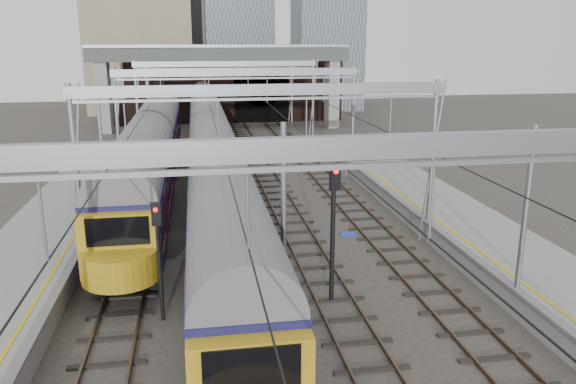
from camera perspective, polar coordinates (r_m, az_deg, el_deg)
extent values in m
plane|color=#38332D|center=(19.83, 0.50, -14.22)|extent=(160.00, 160.00, 0.00)
cube|color=slate|center=(21.98, -22.44, -9.32)|extent=(0.35, 55.00, 0.12)
cube|color=gold|center=(22.07, -23.74, -9.16)|extent=(0.12, 55.00, 0.01)
cube|color=slate|center=(20.98, 24.22, -10.70)|extent=(0.35, 47.00, 0.12)
cube|color=gold|center=(21.22, 25.38, -10.35)|extent=(0.12, 47.00, 0.01)
cube|color=#4C3828|center=(33.64, -15.36, -2.02)|extent=(0.08, 80.00, 0.16)
cube|color=#4C3828|center=(33.51, -12.91, -1.93)|extent=(0.08, 80.00, 0.16)
cube|color=black|center=(33.59, -14.13, -2.10)|extent=(2.40, 80.00, 0.14)
cube|color=#4C3828|center=(33.44, -8.53, -1.74)|extent=(0.08, 80.00, 0.16)
cube|color=#4C3828|center=(33.48, -6.07, -1.64)|extent=(0.08, 80.00, 0.16)
cube|color=black|center=(33.47, -7.30, -1.81)|extent=(2.40, 80.00, 0.14)
cube|color=#4C3828|center=(33.70, -1.72, -1.44)|extent=(0.08, 80.00, 0.16)
cube|color=#4C3828|center=(33.92, 0.69, -1.33)|extent=(0.08, 80.00, 0.16)
cube|color=black|center=(33.82, -0.51, -1.50)|extent=(2.40, 80.00, 0.14)
cube|color=#4C3828|center=(34.44, 4.89, -1.12)|extent=(0.08, 80.00, 0.16)
cube|color=#4C3828|center=(34.81, 7.19, -1.01)|extent=(0.08, 80.00, 0.16)
cube|color=black|center=(34.64, 6.04, -1.19)|extent=(2.40, 80.00, 0.14)
cube|color=gray|center=(11.61, 5.69, 4.51)|extent=(16.80, 0.28, 0.50)
cylinder|color=gray|center=(26.19, -20.63, 1.55)|extent=(0.24, 0.24, 8.00)
cylinder|color=gray|center=(27.99, 14.41, 2.89)|extent=(0.24, 0.24, 8.00)
cube|color=gray|center=(25.28, -2.61, 10.33)|extent=(16.80, 0.28, 0.50)
cylinder|color=gray|center=(39.78, -16.92, 6.25)|extent=(0.24, 0.24, 8.00)
cylinder|color=gray|center=(40.99, 6.60, 7.05)|extent=(0.24, 0.24, 8.00)
cube|color=gray|center=(39.18, -5.11, 12.02)|extent=(16.80, 0.28, 0.50)
cylinder|color=gray|center=(53.58, -15.08, 8.54)|extent=(0.24, 0.24, 8.00)
cylinder|color=gray|center=(54.48, 2.55, 9.14)|extent=(0.24, 0.24, 8.00)
cube|color=gray|center=(53.14, -6.31, 12.81)|extent=(16.80, 0.28, 0.50)
cylinder|color=gray|center=(65.47, -14.12, 9.72)|extent=(0.24, 0.24, 8.00)
cylinder|color=gray|center=(66.22, 0.38, 10.23)|extent=(0.24, 0.24, 8.00)
cube|color=gray|center=(65.12, -6.93, 13.21)|extent=(16.80, 0.28, 0.50)
cube|color=black|center=(32.43, -14.76, 7.20)|extent=(0.03, 80.00, 0.03)
cube|color=black|center=(32.31, -7.62, 7.53)|extent=(0.03, 80.00, 0.03)
cube|color=black|center=(32.67, -0.53, 7.75)|extent=(0.03, 80.00, 0.03)
cube|color=black|center=(33.52, 6.30, 7.85)|extent=(0.03, 80.00, 0.03)
cube|color=black|center=(69.39, -5.33, 10.81)|extent=(26.00, 2.00, 9.00)
cube|color=black|center=(68.83, -2.70, 9.23)|extent=(6.50, 0.10, 5.20)
cylinder|color=black|center=(68.61, -2.73, 11.39)|extent=(6.50, 0.10, 6.50)
cube|color=black|center=(68.87, -15.30, 7.80)|extent=(6.00, 1.50, 3.00)
cube|color=gray|center=(63.98, -18.15, 9.41)|extent=(1.20, 2.50, 8.20)
cube|color=gray|center=(65.13, 4.48, 10.19)|extent=(1.20, 2.50, 8.20)
cube|color=#4A534B|center=(63.10, -6.86, 13.70)|extent=(28.00, 3.00, 1.40)
cube|color=gray|center=(63.09, -6.89, 14.52)|extent=(28.00, 3.00, 0.30)
cube|color=tan|center=(83.32, -14.77, 15.59)|extent=(14.00, 12.00, 22.00)
cube|color=gray|center=(97.02, -9.09, 14.58)|extent=(18.00, 14.00, 18.00)
cube|color=black|center=(45.73, -7.96, 3.21)|extent=(2.27, 67.33, 0.70)
cube|color=#141549|center=(45.37, -8.05, 5.61)|extent=(2.89, 67.33, 2.58)
cylinder|color=slate|center=(45.18, -8.11, 7.22)|extent=(2.84, 66.83, 2.84)
cube|color=black|center=(45.30, -8.07, 6.12)|extent=(2.91, 66.13, 0.77)
cube|color=#D04166|center=(45.49, -8.02, 4.71)|extent=(2.91, 66.33, 0.12)
cube|color=black|center=(12.84, -3.68, -17.51)|extent=(2.17, 0.08, 1.03)
cube|color=black|center=(39.54, -13.48, 1.04)|extent=(2.40, 35.28, 0.70)
cube|color=#141549|center=(39.11, -13.66, 3.90)|extent=(3.05, 35.28, 2.73)
cylinder|color=slate|center=(38.88, -13.79, 5.87)|extent=(2.99, 34.78, 2.99)
cube|color=black|center=(39.04, -13.70, 4.53)|extent=(3.07, 34.08, 0.82)
cube|color=#D04166|center=(39.27, -13.60, 2.81)|extent=(3.07, 34.28, 0.13)
cube|color=#BB9018|center=(22.03, -16.74, -5.31)|extent=(2.99, 0.60, 2.53)
cube|color=black|center=(21.66, -16.93, -3.86)|extent=(2.29, 0.08, 1.09)
cylinder|color=black|center=(20.30, -12.91, -7.12)|extent=(0.14, 0.14, 4.32)
cube|color=black|center=(19.50, -13.27, -2.18)|extent=(0.34, 0.23, 0.81)
sphere|color=red|center=(19.34, -13.32, -1.77)|extent=(0.16, 0.16, 0.16)
cylinder|color=black|center=(21.05, 4.55, -4.50)|extent=(0.18, 0.18, 5.32)
cube|color=black|center=(20.21, 4.81, 1.56)|extent=(0.42, 0.28, 1.00)
sphere|color=red|center=(20.05, 4.91, 2.10)|extent=(0.20, 0.20, 0.20)
cube|color=#1843B8|center=(19.54, -7.09, -14.66)|extent=(0.90, 0.74, 0.09)
cube|color=#1843B8|center=(30.11, -7.52, -3.70)|extent=(1.08, 0.95, 0.11)
cube|color=#1843B8|center=(29.25, 6.08, -4.25)|extent=(0.80, 0.62, 0.09)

